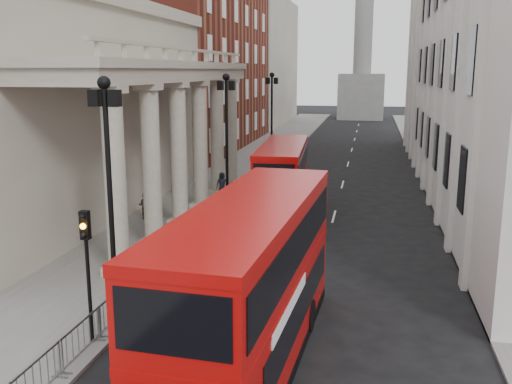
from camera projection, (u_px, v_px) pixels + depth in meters
The scene contains 19 objects.
ground at pixel (76, 379), 16.24m from camera, with size 260.00×260.00×0.00m, color black.
sidewalk_west at pixel (229, 179), 45.57m from camera, with size 6.00×140.00×0.12m, color slate.
sidewalk_east at pixel (444, 188), 42.38m from camera, with size 3.00×140.00×0.12m, color slate.
kerb at pixel (265, 181), 45.00m from camera, with size 0.20×140.00×0.14m, color slate.
portico_building at pixel (59, 115), 34.27m from camera, with size 9.00×28.00×12.00m, color gray.
brick_building at pixel (201, 48), 61.98m from camera, with size 9.00×32.00×22.00m, color maroon.
west_building_far at pixel (258, 62), 92.87m from camera, with size 9.00×30.00×20.00m, color gray.
east_building at pixel (489, 15), 41.21m from camera, with size 8.00×55.00×25.00m, color beige.
monument_column at pixel (364, 27), 99.93m from camera, with size 8.00×8.00×54.20m.
lamp_post_south at pixel (109, 183), 19.17m from camera, with size 1.05×0.44×8.32m.
lamp_post_mid at pixel (227, 133), 34.50m from camera, with size 1.05×0.44×8.32m.
lamp_post_north at pixel (272, 113), 49.84m from camera, with size 1.05×0.44×8.32m.
traffic_light at pixel (86, 252), 17.59m from camera, with size 0.28×0.33×4.30m.
crowd_barriers at pixel (99, 323), 18.31m from camera, with size 0.50×18.75×1.10m.
bus_near at pixel (251, 282), 16.47m from camera, with size 3.44×11.67×4.98m.
bus_far at pixel (283, 179), 33.83m from camera, with size 3.08×10.28×4.38m.
pedestrian_a at pixel (152, 216), 30.56m from camera, with size 0.62×0.40×1.69m, color black.
pedestrian_b at pixel (145, 205), 33.09m from camera, with size 0.78×0.60×1.60m, color black.
pedestrian_c at pixel (222, 184), 39.04m from camera, with size 0.82×0.53×1.67m, color black.
Camera 1 is at (7.96, -13.46, 8.61)m, focal length 40.00 mm.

